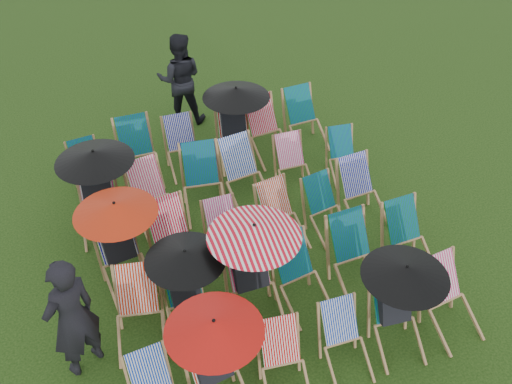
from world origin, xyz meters
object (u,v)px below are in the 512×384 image
object	(u,v)px
deckchair_29	(306,120)
deckchair_5	(452,301)
person_rear	(180,79)
person_left	(72,318)

from	to	relation	value
deckchair_29	deckchair_5	bearing A→B (deg)	-94.38
deckchair_29	person_rear	distance (m)	2.57
deckchair_29	person_left	xyz separation A→B (m)	(-4.54, -3.60, 0.40)
deckchair_5	deckchair_29	bearing A→B (deg)	82.82
deckchair_5	person_rear	world-z (taller)	person_rear
deckchair_5	deckchair_29	size ratio (longest dim) A/B	0.95
deckchair_5	person_left	size ratio (longest dim) A/B	0.53
deckchair_5	person_rear	distance (m)	6.51
person_left	person_rear	distance (m)	5.76
deckchair_29	person_left	distance (m)	5.81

